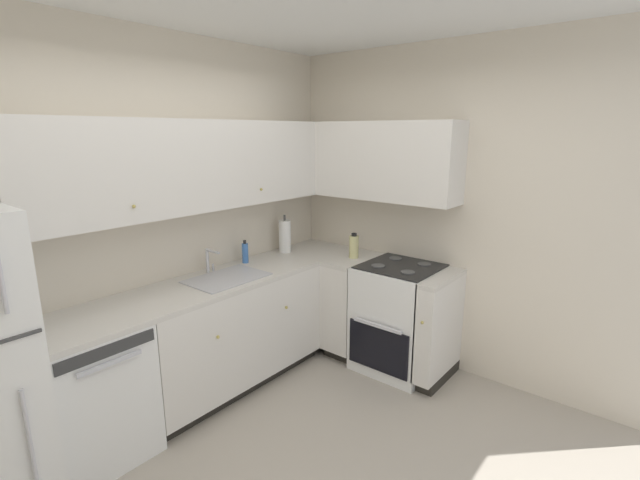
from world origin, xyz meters
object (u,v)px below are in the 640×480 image
object	(u,v)px
dishwasher	(91,393)
oil_bottle	(354,246)
oven_range	(399,316)
soap_bottle	(245,253)
paper_towel_roll	(285,236)

from	to	relation	value
dishwasher	oil_bottle	bearing A→B (deg)	-11.70
oven_range	soap_bottle	distance (m)	1.42
dishwasher	oven_range	world-z (taller)	oven_range
dishwasher	soap_bottle	bearing A→B (deg)	7.17
dishwasher	oil_bottle	size ratio (longest dim) A/B	3.90
dishwasher	oven_range	bearing A→B (deg)	-22.79
dishwasher	paper_towel_roll	distance (m)	2.01
soap_bottle	paper_towel_roll	world-z (taller)	paper_towel_roll
dishwasher	paper_towel_roll	world-z (taller)	paper_towel_roll
paper_towel_roll	oil_bottle	world-z (taller)	paper_towel_roll
oil_bottle	soap_bottle	bearing A→B (deg)	138.74
oven_range	oil_bottle	xyz separation A→B (m)	(-0.02, 0.47, 0.54)
oven_range	soap_bottle	bearing A→B (deg)	123.86
soap_bottle	oven_range	bearing A→B (deg)	-56.14
oven_range	paper_towel_roll	bearing A→B (deg)	103.79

